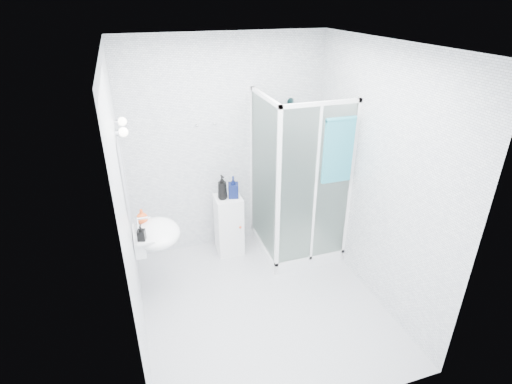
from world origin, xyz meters
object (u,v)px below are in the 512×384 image
object	(u,v)px
shower_enclosure	(293,222)
wall_basin	(155,234)
shampoo_bottle_a	(222,187)
hand_towel	(338,149)
soap_dispenser_black	(141,233)
shampoo_bottle_b	(233,187)
storage_cabinet	(229,225)
soap_dispenser_orange	(142,216)

from	to	relation	value
shower_enclosure	wall_basin	xyz separation A→B (m)	(-1.66, -0.32, 0.35)
shower_enclosure	shampoo_bottle_a	xyz separation A→B (m)	(-0.81, 0.28, 0.47)
hand_towel	soap_dispenser_black	size ratio (longest dim) A/B	4.46
shampoo_bottle_b	shower_enclosure	bearing A→B (deg)	-22.40
shower_enclosure	shampoo_bottle_b	bearing A→B (deg)	157.60
storage_cabinet	shampoo_bottle_b	world-z (taller)	shampoo_bottle_b
soap_dispenser_orange	storage_cabinet	bearing A→B (deg)	24.38
shower_enclosure	soap_dispenser_black	world-z (taller)	shower_enclosure
hand_towel	shampoo_bottle_b	world-z (taller)	hand_towel
storage_cabinet	wall_basin	bearing A→B (deg)	-145.74
shower_enclosure	soap_dispenser_black	distance (m)	1.91
shower_enclosure	soap_dispenser_orange	world-z (taller)	shower_enclosure
shampoo_bottle_a	soap_dispenser_orange	size ratio (longest dim) A/B	1.97
hand_towel	shampoo_bottle_a	distance (m)	1.42
soap_dispenser_black	shampoo_bottle_b	bearing A→B (deg)	34.98
shampoo_bottle_b	soap_dispenser_orange	xyz separation A→B (m)	(-1.08, -0.45, 0.04)
hand_towel	soap_dispenser_black	world-z (taller)	hand_towel
hand_towel	shampoo_bottle_a	bearing A→B (deg)	148.26
shower_enclosure	shampoo_bottle_b	world-z (taller)	shower_enclosure
wall_basin	soap_dispenser_black	distance (m)	0.26
shampoo_bottle_b	soap_dispenser_orange	bearing A→B (deg)	-157.48
wall_basin	storage_cabinet	distance (m)	1.17
wall_basin	storage_cabinet	xyz separation A→B (m)	(0.91, 0.61, -0.42)
wall_basin	hand_towel	distance (m)	2.07
wall_basin	soap_dispenser_black	size ratio (longest dim) A/B	3.51
wall_basin	hand_towel	size ratio (longest dim) A/B	0.79
shampoo_bottle_b	soap_dispenser_black	xyz separation A→B (m)	(-1.11, -0.77, 0.05)
storage_cabinet	soap_dispenser_black	bearing A→B (deg)	-142.15
shampoo_bottle_a	shampoo_bottle_b	world-z (taller)	shampoo_bottle_a
wall_basin	shampoo_bottle_b	distance (m)	1.15
wall_basin	soap_dispenser_orange	world-z (taller)	soap_dispenser_orange
shower_enclosure	hand_towel	world-z (taller)	shower_enclosure
shampoo_bottle_b	soap_dispenser_black	bearing A→B (deg)	-145.02
wall_basin	shampoo_bottle_a	xyz separation A→B (m)	(0.85, 0.59, 0.12)
storage_cabinet	shampoo_bottle_b	distance (m)	0.52
storage_cabinet	soap_dispenser_orange	size ratio (longest dim) A/B	5.01
storage_cabinet	shampoo_bottle_a	size ratio (longest dim) A/B	2.54
shampoo_bottle_b	soap_dispenser_orange	distance (m)	1.17
shampoo_bottle_b	shampoo_bottle_a	bearing A→B (deg)	-179.75
shower_enclosure	shampoo_bottle_a	world-z (taller)	shower_enclosure
hand_towel	shampoo_bottle_a	size ratio (longest dim) A/B	2.37
shampoo_bottle_a	soap_dispenser_black	xyz separation A→B (m)	(-0.97, -0.77, 0.03)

